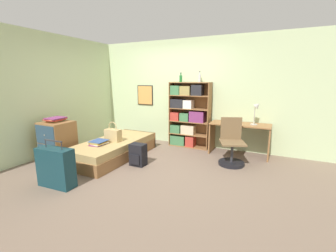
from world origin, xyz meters
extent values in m
plane|color=#756051|center=(0.00, 0.00, 0.00)|extent=(14.00, 14.00, 0.00)
cube|color=beige|center=(0.00, 1.64, 1.30)|extent=(10.00, 0.06, 2.60)
cube|color=black|center=(-0.96, 1.60, 1.22)|extent=(0.47, 0.02, 0.52)
cube|color=#DB994C|center=(-0.96, 1.59, 1.22)|extent=(0.43, 0.01, 0.48)
cube|color=beige|center=(-2.18, 0.00, 1.30)|extent=(0.06, 10.00, 2.60)
cube|color=olive|center=(-0.79, 0.00, 0.11)|extent=(0.92, 2.01, 0.23)
cube|color=tan|center=(-0.79, 0.00, 0.30)|extent=(0.89, 1.98, 0.14)
cube|color=olive|center=(-0.79, 0.98, 0.18)|extent=(0.92, 0.04, 0.37)
cube|color=tan|center=(-0.75, -0.05, 0.49)|extent=(0.34, 0.16, 0.25)
torus|color=tan|center=(-0.75, -0.05, 0.68)|extent=(0.20, 0.02, 0.20)
cube|color=#7A336B|center=(-0.87, -0.38, 0.38)|extent=(0.26, 0.35, 0.02)
cube|color=silver|center=(-0.86, -0.37, 0.39)|extent=(0.31, 0.33, 0.01)
cube|color=gold|center=(-0.85, -0.38, 0.41)|extent=(0.27, 0.29, 0.01)
cube|color=#99894C|center=(-0.87, -0.35, 0.42)|extent=(0.26, 0.36, 0.02)
cube|color=#334C84|center=(-0.86, -0.36, 0.44)|extent=(0.31, 0.34, 0.01)
cube|color=#143842|center=(-0.72, -1.46, 0.31)|extent=(0.60, 0.27, 0.61)
cylinder|color=#2D2D33|center=(-0.88, -1.47, 0.67)|extent=(0.01, 0.01, 0.12)
cylinder|color=#2D2D33|center=(-0.55, -1.45, 0.67)|extent=(0.01, 0.01, 0.12)
cube|color=#2D2D33|center=(-0.72, -1.46, 0.73)|extent=(0.36, 0.04, 0.02)
cube|color=olive|center=(-1.69, -0.64, 0.40)|extent=(0.56, 0.52, 0.80)
cube|color=#284256|center=(-1.69, -0.90, 0.21)|extent=(0.52, 0.01, 0.36)
sphere|color=#B2A893|center=(-1.69, -0.92, 0.21)|extent=(0.02, 0.02, 0.02)
cube|color=#284256|center=(-1.69, -0.90, 0.59)|extent=(0.52, 0.01, 0.36)
sphere|color=#B2A893|center=(-1.69, -0.92, 0.59)|extent=(0.02, 0.02, 0.02)
cube|color=gold|center=(-1.73, -0.62, 0.81)|extent=(0.26, 0.29, 0.01)
cube|color=#427A4C|center=(-1.72, -0.61, 0.82)|extent=(0.23, 0.27, 0.01)
cube|color=#B2382D|center=(-1.71, -0.62, 0.83)|extent=(0.27, 0.30, 0.02)
cube|color=#B2382D|center=(-1.72, -0.63, 0.85)|extent=(0.30, 0.36, 0.01)
cube|color=#99894C|center=(-1.72, -0.61, 0.86)|extent=(0.26, 0.36, 0.01)
cube|color=#7A336B|center=(-1.72, -0.61, 0.88)|extent=(0.32, 0.35, 0.02)
cube|color=olive|center=(-0.10, 1.44, 0.79)|extent=(0.02, 0.31, 1.57)
cube|color=olive|center=(0.87, 1.44, 0.79)|extent=(0.02, 0.31, 1.57)
cube|color=olive|center=(0.39, 1.59, 0.79)|extent=(0.99, 0.01, 1.57)
cube|color=olive|center=(0.39, 1.44, 0.01)|extent=(0.95, 0.31, 0.02)
cube|color=olive|center=(0.39, 1.44, 0.31)|extent=(0.95, 0.31, 0.02)
cube|color=olive|center=(0.39, 1.44, 0.63)|extent=(0.95, 0.31, 0.02)
cube|color=olive|center=(0.39, 1.44, 0.94)|extent=(0.95, 0.31, 0.02)
cube|color=olive|center=(0.39, 1.44, 1.26)|extent=(0.95, 0.31, 0.02)
cube|color=olive|center=(0.39, 1.44, 1.56)|extent=(0.95, 0.31, 0.02)
cube|color=#427A4C|center=(0.11, 1.42, 0.13)|extent=(0.37, 0.23, 0.23)
cube|color=#B2382D|center=(0.43, 1.42, 0.14)|extent=(0.21, 0.23, 0.25)
cube|color=#427A4C|center=(0.05, 1.42, 0.42)|extent=(0.25, 0.23, 0.19)
cube|color=beige|center=(0.37, 1.42, 0.43)|extent=(0.33, 0.23, 0.21)
cube|color=#B2382D|center=(0.03, 1.42, 0.74)|extent=(0.22, 0.23, 0.20)
cube|color=#427A4C|center=(0.28, 1.42, 0.74)|extent=(0.22, 0.23, 0.20)
cube|color=#7A336B|center=(0.59, 1.42, 0.77)|extent=(0.35, 0.23, 0.26)
cube|color=#232328|center=(0.08, 1.42, 1.06)|extent=(0.32, 0.23, 0.21)
cube|color=silver|center=(0.36, 1.42, 1.05)|extent=(0.21, 0.23, 0.20)
cube|color=#427A4C|center=(0.03, 1.42, 1.38)|extent=(0.23, 0.23, 0.22)
cube|color=#99894C|center=(0.29, 1.42, 1.37)|extent=(0.25, 0.23, 0.21)
cube|color=#232328|center=(0.58, 1.42, 1.39)|extent=(0.25, 0.23, 0.24)
cylinder|color=#1E6B2D|center=(0.15, 1.42, 1.65)|extent=(0.07, 0.07, 0.16)
cylinder|color=#1E6B2D|center=(0.15, 1.42, 1.75)|extent=(0.03, 0.03, 0.05)
cylinder|color=#232328|center=(0.15, 1.42, 1.79)|extent=(0.03, 0.03, 0.02)
cylinder|color=#B7BCC1|center=(0.60, 1.47, 1.66)|extent=(0.06, 0.06, 0.17)
cylinder|color=#B7BCC1|center=(0.60, 1.47, 1.77)|extent=(0.02, 0.02, 0.05)
cylinder|color=#232328|center=(0.60, 1.47, 1.81)|extent=(0.03, 0.03, 0.02)
cube|color=olive|center=(1.59, 1.32, 0.69)|extent=(1.25, 0.53, 0.02)
cube|color=olive|center=(0.98, 1.32, 0.34)|extent=(0.03, 0.49, 0.68)
cube|color=olive|center=(2.20, 1.32, 0.34)|extent=(0.03, 0.49, 0.68)
cylinder|color=#ADA89E|center=(1.87, 1.32, 0.71)|extent=(0.15, 0.15, 0.02)
cylinder|color=#ADA89E|center=(1.87, 1.32, 0.90)|extent=(0.02, 0.02, 0.38)
cone|color=#ADA89E|center=(1.91, 1.32, 1.12)|extent=(0.16, 0.13, 0.16)
cylinder|color=black|center=(1.56, 0.64, 0.03)|extent=(0.50, 0.50, 0.06)
cylinder|color=#333338|center=(1.56, 0.64, 0.22)|extent=(0.05, 0.05, 0.43)
cube|color=brown|center=(1.56, 0.64, 0.45)|extent=(0.58, 0.58, 0.03)
cube|color=brown|center=(1.49, 0.84, 0.68)|extent=(0.39, 0.18, 0.44)
cube|color=black|center=(-0.06, -0.17, 0.21)|extent=(0.29, 0.21, 0.42)
cube|color=black|center=(-0.06, -0.29, 0.15)|extent=(0.21, 0.03, 0.19)
camera|label=1|loc=(2.26, -3.63, 1.64)|focal=24.00mm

